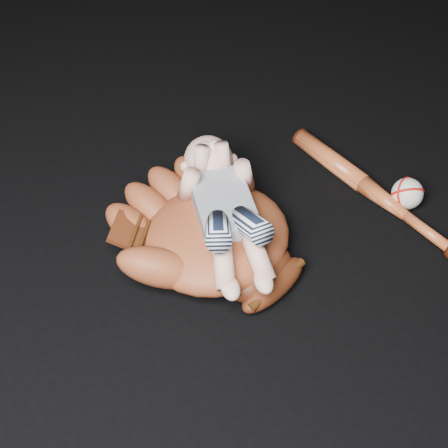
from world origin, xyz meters
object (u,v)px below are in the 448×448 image
Objects in this scene: baseball_bat at (372,191)px; baseball at (407,194)px; baseball_glove at (216,232)px; newborn_baby at (227,211)px.

baseball_bat is 0.08m from baseball.
newborn_baby is at bearing -50.18° from baseball_glove.
baseball is at bearing 6.46° from newborn_baby.
baseball_glove is at bearing 173.48° from baseball.
baseball is (0.41, -0.04, -0.09)m from newborn_baby.
baseball_bat is at bearing 136.66° from baseball.
baseball_glove is 0.43m from baseball.
baseball_bat is at bearing -21.75° from baseball_glove.
baseball is at bearing -28.57° from baseball_glove.
baseball is (0.43, -0.05, -0.03)m from baseball_glove.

